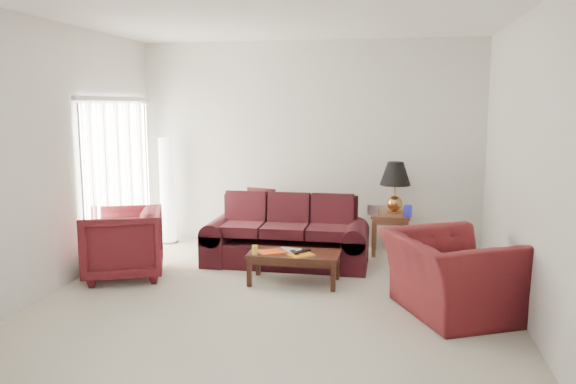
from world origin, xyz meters
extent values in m
plane|color=beige|center=(0.00, 0.00, 0.00)|extent=(5.00, 5.00, 0.00)
cube|color=silver|center=(-2.42, 1.30, 1.08)|extent=(0.10, 2.00, 2.16)
cube|color=black|center=(-0.64, 2.10, 0.69)|extent=(0.45, 0.30, 0.42)
cube|color=silver|center=(0.98, 2.00, 0.65)|extent=(0.16, 0.09, 0.15)
cylinder|color=#17189A|center=(1.45, 1.96, 0.66)|extent=(0.12, 0.12, 0.16)
cube|color=white|center=(1.03, 2.39, 0.65)|extent=(0.17, 0.18, 0.05)
imported|color=#481015|center=(-1.97, 0.48, 0.42)|extent=(1.19, 1.18, 0.84)
imported|color=#4A1114|center=(1.83, -0.05, 0.40)|extent=(1.50, 1.58, 0.80)
cube|color=#B03811|center=(-0.13, 0.57, 0.38)|extent=(0.38, 0.36, 0.02)
cube|color=silver|center=(0.04, 0.69, 0.38)|extent=(0.29, 0.24, 0.01)
cube|color=orange|center=(0.21, 0.51, 0.38)|extent=(0.33, 0.32, 0.02)
cube|color=black|center=(0.14, 0.53, 0.40)|extent=(0.12, 0.16, 0.02)
cube|color=black|center=(0.24, 0.60, 0.40)|extent=(0.16, 0.17, 0.02)
cylinder|color=gold|center=(-0.32, 0.44, 0.43)|extent=(0.08, 0.08, 0.11)
camera|label=1|loc=(1.20, -5.67, 2.09)|focal=35.00mm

